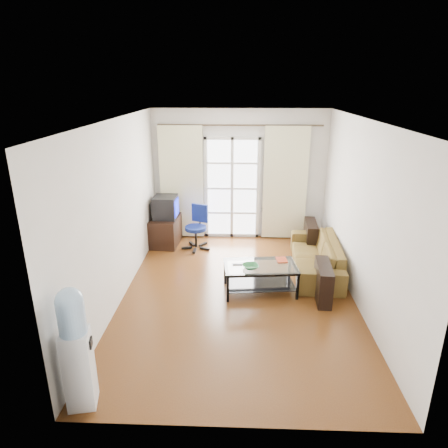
# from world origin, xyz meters

# --- Properties ---
(floor) EXTENTS (5.20, 5.20, 0.00)m
(floor) POSITION_xyz_m (0.00, 0.00, 0.00)
(floor) COLOR brown
(floor) RESTS_ON ground
(ceiling) EXTENTS (5.20, 5.20, 0.00)m
(ceiling) POSITION_xyz_m (0.00, 0.00, 2.70)
(ceiling) COLOR white
(ceiling) RESTS_ON wall_back
(wall_back) EXTENTS (3.60, 0.02, 2.70)m
(wall_back) POSITION_xyz_m (0.00, 2.60, 1.35)
(wall_back) COLOR white
(wall_back) RESTS_ON floor
(wall_front) EXTENTS (3.60, 0.02, 2.70)m
(wall_front) POSITION_xyz_m (0.00, -2.60, 1.35)
(wall_front) COLOR white
(wall_front) RESTS_ON floor
(wall_left) EXTENTS (0.02, 5.20, 2.70)m
(wall_left) POSITION_xyz_m (-1.80, 0.00, 1.35)
(wall_left) COLOR white
(wall_left) RESTS_ON floor
(wall_right) EXTENTS (0.02, 5.20, 2.70)m
(wall_right) POSITION_xyz_m (1.80, 0.00, 1.35)
(wall_right) COLOR white
(wall_right) RESTS_ON floor
(french_door) EXTENTS (1.16, 0.06, 2.15)m
(french_door) POSITION_xyz_m (-0.15, 2.54, 1.07)
(french_door) COLOR white
(french_door) RESTS_ON wall_back
(curtain_rod) EXTENTS (3.30, 0.04, 0.04)m
(curtain_rod) POSITION_xyz_m (0.00, 2.50, 2.38)
(curtain_rod) COLOR #4C3F2D
(curtain_rod) RESTS_ON wall_back
(curtain_left) EXTENTS (0.90, 0.07, 2.35)m
(curtain_left) POSITION_xyz_m (-1.20, 2.48, 1.20)
(curtain_left) COLOR #F4F5C5
(curtain_left) RESTS_ON curtain_rod
(curtain_right) EXTENTS (0.90, 0.07, 2.35)m
(curtain_right) POSITION_xyz_m (0.95, 2.48, 1.20)
(curtain_right) COLOR #F4F5C5
(curtain_right) RESTS_ON curtain_rod
(radiator) EXTENTS (0.64, 0.12, 0.64)m
(radiator) POSITION_xyz_m (0.80, 2.50, 0.33)
(radiator) COLOR gray
(radiator) RESTS_ON floor
(sofa) EXTENTS (2.06, 1.03, 0.57)m
(sofa) POSITION_xyz_m (1.38, 0.92, 0.29)
(sofa) COLOR brown
(sofa) RESTS_ON floor
(coffee_table) EXTENTS (1.20, 0.76, 0.46)m
(coffee_table) POSITION_xyz_m (0.35, 0.12, 0.30)
(coffee_table) COLOR silver
(coffee_table) RESTS_ON floor
(bowl) EXTENTS (0.36, 0.36, 0.06)m
(bowl) POSITION_xyz_m (0.19, 0.00, 0.49)
(bowl) COLOR green
(bowl) RESTS_ON coffee_table
(book) EXTENTS (0.21, 0.26, 0.02)m
(book) POSITION_xyz_m (0.62, 0.30, 0.47)
(book) COLOR #A51424
(book) RESTS_ON coffee_table
(remote) EXTENTS (0.16, 0.05, 0.02)m
(remote) POSITION_xyz_m (-0.01, 0.11, 0.47)
(remote) COLOR black
(remote) RESTS_ON coffee_table
(tv_stand) EXTENTS (0.57, 0.82, 0.58)m
(tv_stand) POSITION_xyz_m (-1.51, 2.05, 0.29)
(tv_stand) COLOR black
(tv_stand) RESTS_ON floor
(crt_tv) EXTENTS (0.52, 0.51, 0.45)m
(crt_tv) POSITION_xyz_m (-1.51, 2.05, 0.80)
(crt_tv) COLOR black
(crt_tv) RESTS_ON tv_stand
(task_chair) EXTENTS (0.78, 0.78, 0.88)m
(task_chair) POSITION_xyz_m (-0.85, 1.86, 0.26)
(task_chair) COLOR black
(task_chair) RESTS_ON floor
(water_cooler) EXTENTS (0.33, 0.33, 1.36)m
(water_cooler) POSITION_xyz_m (-1.60, -2.35, 0.71)
(water_cooler) COLOR white
(water_cooler) RESTS_ON floor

